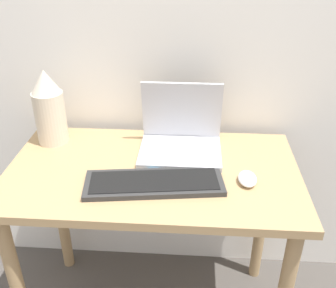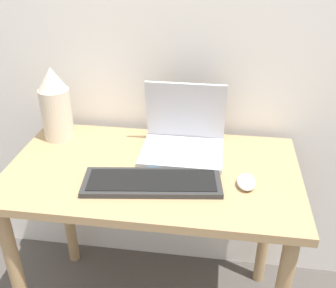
{
  "view_description": "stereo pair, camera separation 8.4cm",
  "coord_description": "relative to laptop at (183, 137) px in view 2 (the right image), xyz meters",
  "views": [
    {
      "loc": [
        0.14,
        -0.87,
        1.5
      ],
      "look_at": [
        0.05,
        0.3,
        0.84
      ],
      "focal_mm": 42.0,
      "sensor_mm": 36.0,
      "label": 1
    },
    {
      "loc": [
        0.22,
        -0.86,
        1.5
      ],
      "look_at": [
        0.05,
        0.3,
        0.84
      ],
      "focal_mm": 42.0,
      "sensor_mm": 36.0,
      "label": 2
    }
  ],
  "objects": [
    {
      "name": "laptop",
      "position": [
        0.0,
        0.0,
        0.0
      ],
      "size": [
        0.3,
        0.24,
        0.25
      ],
      "color": "silver",
      "rests_on": "desk"
    },
    {
      "name": "mp3_player",
      "position": [
        -0.09,
        -0.14,
        -0.05
      ],
      "size": [
        0.04,
        0.05,
        0.01
      ],
      "color": "#1E7FB7",
      "rests_on": "desk"
    },
    {
      "name": "vase",
      "position": [
        -0.5,
        0.03,
        0.09
      ],
      "size": [
        0.12,
        0.12,
        0.29
      ],
      "color": "beige",
      "rests_on": "desk"
    },
    {
      "name": "mouse",
      "position": [
        0.23,
        -0.2,
        -0.04
      ],
      "size": [
        0.06,
        0.09,
        0.03
      ],
      "color": "white",
      "rests_on": "desk"
    },
    {
      "name": "keyboard",
      "position": [
        -0.08,
        -0.24,
        -0.04
      ],
      "size": [
        0.47,
        0.21,
        0.02
      ],
      "color": "#2D2D2D",
      "rests_on": "desk"
    },
    {
      "name": "desk",
      "position": [
        -0.09,
        -0.14,
        -0.17
      ],
      "size": [
        1.03,
        0.59,
        0.74
      ],
      "color": "tan",
      "rests_on": "ground_plane"
    },
    {
      "name": "wall_back",
      "position": [
        -0.09,
        0.22,
        0.45
      ],
      "size": [
        6.0,
        0.05,
        2.5
      ],
      "color": "white",
      "rests_on": "ground_plane"
    }
  ]
}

